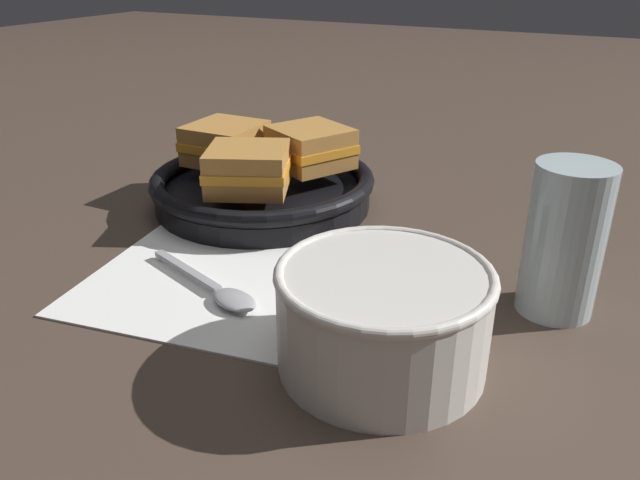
{
  "coord_description": "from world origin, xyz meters",
  "views": [
    {
      "loc": [
        0.24,
        -0.43,
        0.28
      ],
      "look_at": [
        0.01,
        0.02,
        0.04
      ],
      "focal_mm": 35.0,
      "sensor_mm": 36.0,
      "label": 1
    }
  ],
  "objects_px": {
    "sandwich_near_right": "(311,147)",
    "sandwich_far_left": "(226,143)",
    "drinking_glass": "(564,240)",
    "soup_bowl": "(383,312)",
    "spoon": "(220,291)",
    "skillet": "(263,188)",
    "sandwich_near_left": "(248,169)"
  },
  "relations": [
    {
      "from": "spoon",
      "to": "sandwich_near_right",
      "type": "height_order",
      "value": "sandwich_near_right"
    },
    {
      "from": "soup_bowl",
      "to": "sandwich_near_left",
      "type": "distance_m",
      "value": 0.28
    },
    {
      "from": "sandwich_near_right",
      "to": "spoon",
      "type": "bearing_deg",
      "value": -80.44
    },
    {
      "from": "sandwich_near_left",
      "to": "sandwich_far_left",
      "type": "bearing_deg",
      "value": 137.91
    },
    {
      "from": "sandwich_near_left",
      "to": "sandwich_far_left",
      "type": "relative_size",
      "value": 1.3
    },
    {
      "from": "soup_bowl",
      "to": "sandwich_near_right",
      "type": "distance_m",
      "value": 0.34
    },
    {
      "from": "soup_bowl",
      "to": "spoon",
      "type": "bearing_deg",
      "value": 171.68
    },
    {
      "from": "soup_bowl",
      "to": "sandwich_far_left",
      "type": "height_order",
      "value": "sandwich_far_left"
    },
    {
      "from": "soup_bowl",
      "to": "skillet",
      "type": "xyz_separation_m",
      "value": [
        -0.24,
        0.23,
        -0.02
      ]
    },
    {
      "from": "soup_bowl",
      "to": "drinking_glass",
      "type": "height_order",
      "value": "drinking_glass"
    },
    {
      "from": "soup_bowl",
      "to": "drinking_glass",
      "type": "xyz_separation_m",
      "value": [
        0.1,
        0.14,
        0.02
      ]
    },
    {
      "from": "sandwich_near_left",
      "to": "sandwich_far_left",
      "type": "height_order",
      "value": "same"
    },
    {
      "from": "drinking_glass",
      "to": "sandwich_far_left",
      "type": "bearing_deg",
      "value": 165.7
    },
    {
      "from": "sandwich_near_right",
      "to": "sandwich_far_left",
      "type": "bearing_deg",
      "value": -162.09
    },
    {
      "from": "soup_bowl",
      "to": "spoon",
      "type": "height_order",
      "value": "soup_bowl"
    },
    {
      "from": "sandwich_near_right",
      "to": "drinking_glass",
      "type": "distance_m",
      "value": 0.33
    },
    {
      "from": "soup_bowl",
      "to": "sandwich_far_left",
      "type": "distance_m",
      "value": 0.38
    },
    {
      "from": "drinking_glass",
      "to": "spoon",
      "type": "bearing_deg",
      "value": -156.21
    },
    {
      "from": "soup_bowl",
      "to": "drinking_glass",
      "type": "relative_size",
      "value": 1.21
    },
    {
      "from": "sandwich_far_left",
      "to": "sandwich_near_left",
      "type": "bearing_deg",
      "value": -42.09
    },
    {
      "from": "soup_bowl",
      "to": "sandwich_near_right",
      "type": "xyz_separation_m",
      "value": [
        -0.2,
        0.27,
        0.02
      ]
    },
    {
      "from": "sandwich_near_right",
      "to": "drinking_glass",
      "type": "relative_size",
      "value": 0.89
    },
    {
      "from": "sandwich_near_left",
      "to": "sandwich_far_left",
      "type": "distance_m",
      "value": 0.1
    },
    {
      "from": "sandwich_far_left",
      "to": "drinking_glass",
      "type": "distance_m",
      "value": 0.41
    },
    {
      "from": "spoon",
      "to": "sandwich_near_right",
      "type": "bearing_deg",
      "value": 119.12
    },
    {
      "from": "spoon",
      "to": "drinking_glass",
      "type": "xyz_separation_m",
      "value": [
        0.26,
        0.11,
        0.06
      ]
    },
    {
      "from": "spoon",
      "to": "drinking_glass",
      "type": "bearing_deg",
      "value": 43.35
    },
    {
      "from": "sandwich_near_left",
      "to": "drinking_glass",
      "type": "distance_m",
      "value": 0.32
    },
    {
      "from": "sandwich_near_left",
      "to": "drinking_glass",
      "type": "relative_size",
      "value": 0.86
    },
    {
      "from": "sandwich_near_right",
      "to": "sandwich_near_left",
      "type": "bearing_deg",
      "value": -102.09
    },
    {
      "from": "spoon",
      "to": "skillet",
      "type": "xyz_separation_m",
      "value": [
        -0.08,
        0.2,
        0.01
      ]
    },
    {
      "from": "drinking_glass",
      "to": "sandwich_near_right",
      "type": "bearing_deg",
      "value": 156.07
    }
  ]
}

